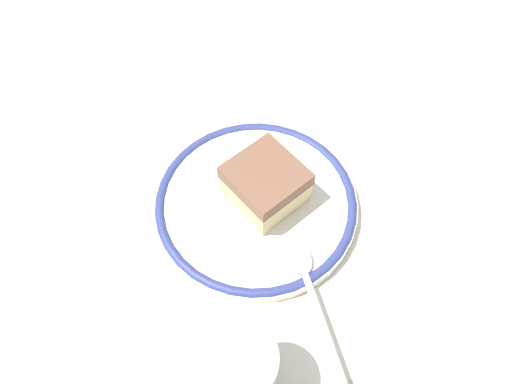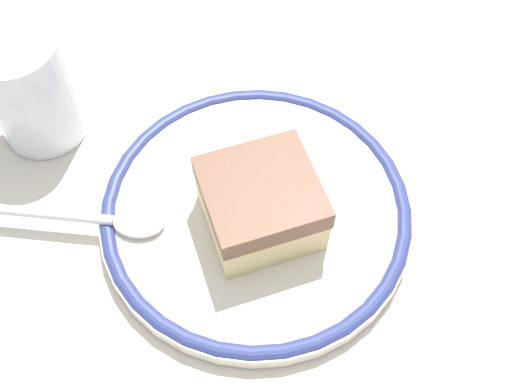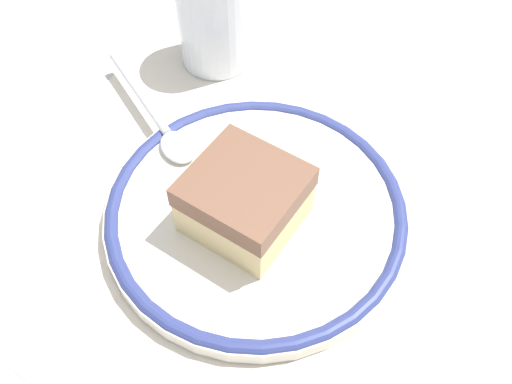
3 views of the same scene
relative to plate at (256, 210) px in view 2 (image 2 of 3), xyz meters
name	(u,v)px [view 2 (image 2 of 3)]	position (x,y,z in m)	size (l,w,h in m)	color
ground_plane	(277,192)	(-0.02, -0.02, -0.01)	(2.40, 2.40, 0.00)	#B7B2A8
placemat	(277,191)	(-0.02, -0.02, -0.01)	(0.44, 0.39, 0.00)	beige
plate	(256,210)	(0.00, 0.00, 0.00)	(0.23, 0.23, 0.02)	silver
cake_slice	(261,204)	(0.00, 0.01, 0.03)	(0.08, 0.07, 0.05)	beige
spoon	(93,218)	(0.11, -0.03, 0.01)	(0.14, 0.08, 0.01)	silver
cup	(32,94)	(0.13, -0.14, 0.03)	(0.07, 0.07, 0.09)	silver
napkin	(313,54)	(-0.11, -0.14, -0.01)	(0.13, 0.10, 0.00)	white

